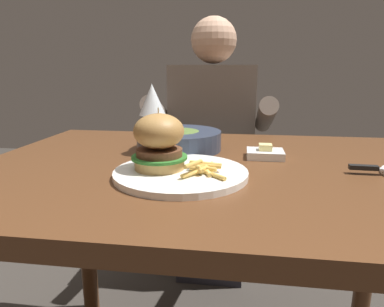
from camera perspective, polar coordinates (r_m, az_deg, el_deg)
name	(u,v)px	position (r m, az deg, el deg)	size (l,w,h in m)	color
dining_table	(212,202)	(0.86, 3.39, -8.13)	(1.15, 0.81, 0.74)	#56331C
main_plate	(181,173)	(0.73, -1.88, -3.31)	(0.29, 0.29, 0.01)	white
burger_sandwich	(159,141)	(0.73, -5.51, 2.02)	(0.12, 0.12, 0.13)	tan
fries_pile	(203,168)	(0.71, 1.86, -2.50)	(0.09, 0.09, 0.03)	#E0B251
wine_glass	(152,103)	(0.92, -6.65, 8.41)	(0.08, 0.08, 0.19)	silver
butter_dish	(265,153)	(0.91, 12.09, 0.04)	(0.09, 0.08, 0.04)	white
soup_bowl	(179,139)	(0.97, -2.17, 2.35)	(0.24, 0.24, 0.06)	#2D384C
diner_person	(212,161)	(1.54, 3.34, -1.22)	(0.51, 0.36, 1.18)	#282833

